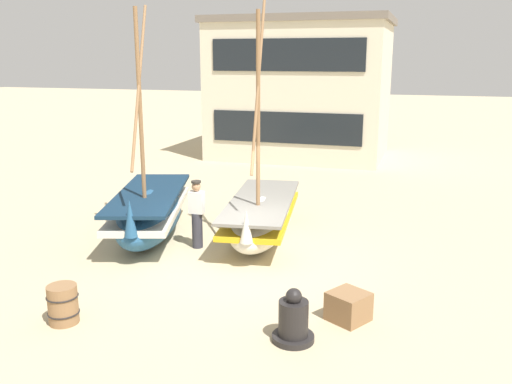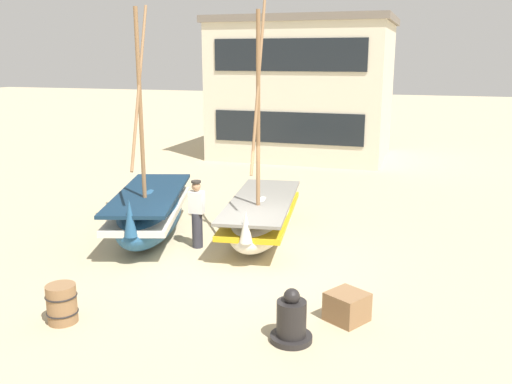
{
  "view_description": "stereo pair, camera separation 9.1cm",
  "coord_description": "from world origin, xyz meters",
  "px_view_note": "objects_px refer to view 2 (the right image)",
  "views": [
    {
      "loc": [
        3.89,
        -11.26,
        4.57
      ],
      "look_at": [
        0.0,
        1.0,
        1.4
      ],
      "focal_mm": 38.5,
      "sensor_mm": 36.0,
      "label": 1
    },
    {
      "loc": [
        3.97,
        -11.24,
        4.57
      ],
      "look_at": [
        0.0,
        1.0,
        1.4
      ],
      "focal_mm": 38.5,
      "sensor_mm": 36.0,
      "label": 2
    }
  ],
  "objects_px": {
    "cargo_crate": "(347,307)",
    "harbor_building_main": "(303,88)",
    "fishing_boat_centre_large": "(262,216)",
    "wooden_barrel": "(62,304)",
    "fishing_boat_near_left": "(150,212)",
    "capstan_winch": "(291,321)",
    "fisherman_by_hull": "(197,215)"
  },
  "relations": [
    {
      "from": "fisherman_by_hull",
      "to": "fishing_boat_near_left",
      "type": "bearing_deg",
      "value": 166.13
    },
    {
      "from": "fishing_boat_centre_large",
      "to": "harbor_building_main",
      "type": "height_order",
      "value": "harbor_building_main"
    },
    {
      "from": "fisherman_by_hull",
      "to": "wooden_barrel",
      "type": "relative_size",
      "value": 2.41
    },
    {
      "from": "fishing_boat_near_left",
      "to": "capstan_winch",
      "type": "bearing_deg",
      "value": -40.44
    },
    {
      "from": "cargo_crate",
      "to": "harbor_building_main",
      "type": "height_order",
      "value": "harbor_building_main"
    },
    {
      "from": "fishing_boat_near_left",
      "to": "wooden_barrel",
      "type": "distance_m",
      "value": 4.81
    },
    {
      "from": "cargo_crate",
      "to": "fishing_boat_near_left",
      "type": "bearing_deg",
      "value": 150.92
    },
    {
      "from": "cargo_crate",
      "to": "harbor_building_main",
      "type": "xyz_separation_m",
      "value": [
        -4.69,
        16.29,
        2.9
      ]
    },
    {
      "from": "fishing_boat_centre_large",
      "to": "fisherman_by_hull",
      "type": "relative_size",
      "value": 3.51
    },
    {
      "from": "fisherman_by_hull",
      "to": "capstan_winch",
      "type": "bearing_deg",
      "value": -48.28
    },
    {
      "from": "wooden_barrel",
      "to": "harbor_building_main",
      "type": "relative_size",
      "value": 0.09
    },
    {
      "from": "fishing_boat_centre_large",
      "to": "cargo_crate",
      "type": "relative_size",
      "value": 9.43
    },
    {
      "from": "fishing_boat_near_left",
      "to": "fishing_boat_centre_large",
      "type": "bearing_deg",
      "value": 16.42
    },
    {
      "from": "fishing_boat_centre_large",
      "to": "wooden_barrel",
      "type": "bearing_deg",
      "value": -109.38
    },
    {
      "from": "capstan_winch",
      "to": "fisherman_by_hull",
      "type": "bearing_deg",
      "value": 131.72
    },
    {
      "from": "fishing_boat_near_left",
      "to": "fisherman_by_hull",
      "type": "relative_size",
      "value": 3.46
    },
    {
      "from": "fishing_boat_near_left",
      "to": "harbor_building_main",
      "type": "height_order",
      "value": "harbor_building_main"
    },
    {
      "from": "cargo_crate",
      "to": "wooden_barrel",
      "type": "bearing_deg",
      "value": -161.28
    },
    {
      "from": "fishing_boat_centre_large",
      "to": "capstan_winch",
      "type": "height_order",
      "value": "fishing_boat_centre_large"
    },
    {
      "from": "wooden_barrel",
      "to": "cargo_crate",
      "type": "bearing_deg",
      "value": 18.72
    },
    {
      "from": "capstan_winch",
      "to": "cargo_crate",
      "type": "distance_m",
      "value": 1.27
    },
    {
      "from": "capstan_winch",
      "to": "wooden_barrel",
      "type": "distance_m",
      "value": 4.06
    },
    {
      "from": "wooden_barrel",
      "to": "cargo_crate",
      "type": "xyz_separation_m",
      "value": [
        4.77,
        1.62,
        -0.09
      ]
    },
    {
      "from": "capstan_winch",
      "to": "harbor_building_main",
      "type": "height_order",
      "value": "harbor_building_main"
    },
    {
      "from": "capstan_winch",
      "to": "fishing_boat_centre_large",
      "type": "bearing_deg",
      "value": 112.67
    },
    {
      "from": "fishing_boat_near_left",
      "to": "harbor_building_main",
      "type": "bearing_deg",
      "value": 86.06
    },
    {
      "from": "wooden_barrel",
      "to": "fishing_boat_centre_large",
      "type": "bearing_deg",
      "value": 70.62
    },
    {
      "from": "wooden_barrel",
      "to": "harbor_building_main",
      "type": "bearing_deg",
      "value": 89.72
    },
    {
      "from": "fishing_boat_near_left",
      "to": "fisherman_by_hull",
      "type": "bearing_deg",
      "value": -13.87
    },
    {
      "from": "fishing_boat_centre_large",
      "to": "fisherman_by_hull",
      "type": "xyz_separation_m",
      "value": [
        -1.28,
        -1.18,
        0.25
      ]
    },
    {
      "from": "fishing_boat_near_left",
      "to": "harbor_building_main",
      "type": "xyz_separation_m",
      "value": [
        0.91,
        13.18,
        2.49
      ]
    },
    {
      "from": "fishing_boat_centre_large",
      "to": "wooden_barrel",
      "type": "distance_m",
      "value": 5.88
    }
  ]
}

